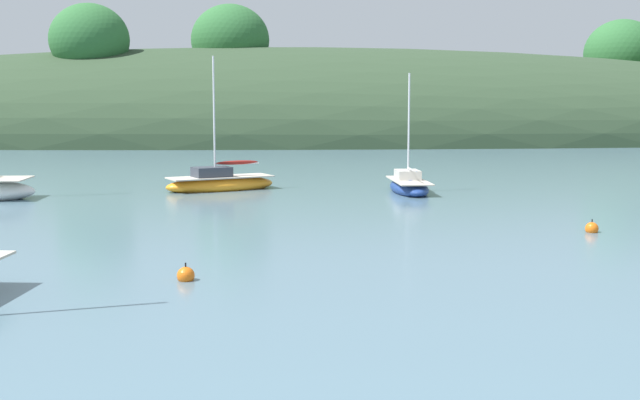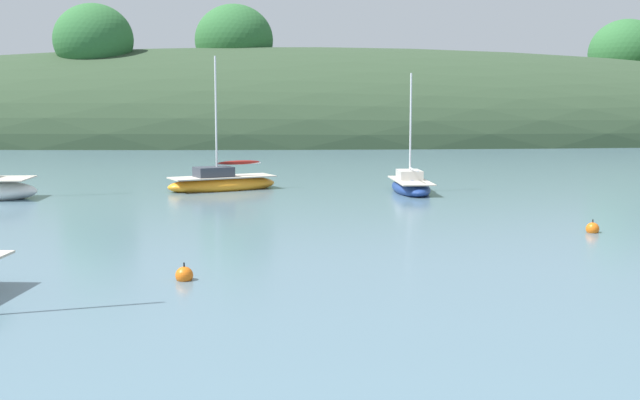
{
  "view_description": "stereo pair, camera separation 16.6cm",
  "coord_description": "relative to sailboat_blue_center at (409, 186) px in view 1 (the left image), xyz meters",
  "views": [
    {
      "loc": [
        -1.31,
        -5.95,
        4.41
      ],
      "look_at": [
        0.0,
        20.0,
        1.2
      ],
      "focal_mm": 45.73,
      "sensor_mm": 36.0,
      "label": 1
    },
    {
      "loc": [
        -1.15,
        -5.95,
        4.41
      ],
      "look_at": [
        0.0,
        20.0,
        1.2
      ],
      "focal_mm": 45.73,
      "sensor_mm": 36.0,
      "label": 2
    }
  ],
  "objects": [
    {
      "name": "far_shoreline_hill",
      "position": [
        -4.83,
        51.32,
        -0.11
      ],
      "size": [
        150.0,
        36.0,
        24.63
      ],
      "color": "#2D422B",
      "rests_on": "ground"
    },
    {
      "name": "sailboat_blue_center",
      "position": [
        0.0,
        0.0,
        0.0
      ],
      "size": [
        1.79,
        4.91,
        5.83
      ],
      "color": "navy",
      "rests_on": "ground"
    },
    {
      "name": "sailboat_grey_yawl",
      "position": [
        -9.12,
        1.41,
        0.04
      ],
      "size": [
        5.8,
        4.05,
        6.7
      ],
      "color": "orange",
      "rests_on": "ground"
    },
    {
      "name": "mooring_buoy_outer",
      "position": [
        -8.51,
        -18.77,
        -0.19
      ],
      "size": [
        0.44,
        0.44,
        0.54
      ],
      "color": "orange",
      "rests_on": "ground"
    },
    {
      "name": "mooring_buoy_inner",
      "position": [
        4.24,
        -12.09,
        -0.19
      ],
      "size": [
        0.44,
        0.44,
        0.54
      ],
      "color": "orange",
      "rests_on": "ground"
    }
  ]
}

